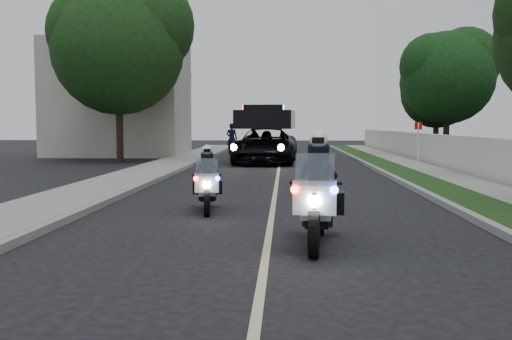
% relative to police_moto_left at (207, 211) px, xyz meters
% --- Properties ---
extents(ground, '(120.00, 120.00, 0.00)m').
position_rel_police_moto_left_xyz_m(ground, '(1.47, -3.08, 0.00)').
color(ground, black).
rests_on(ground, ground).
extents(curb_right, '(0.20, 60.00, 0.15)m').
position_rel_police_moto_left_xyz_m(curb_right, '(5.57, 6.92, 0.07)').
color(curb_right, gray).
rests_on(curb_right, ground).
extents(grass_verge, '(1.20, 60.00, 0.16)m').
position_rel_police_moto_left_xyz_m(grass_verge, '(6.27, 6.92, 0.08)').
color(grass_verge, '#193814').
rests_on(grass_verge, ground).
extents(sidewalk_right, '(1.40, 60.00, 0.16)m').
position_rel_police_moto_left_xyz_m(sidewalk_right, '(7.57, 6.92, 0.08)').
color(sidewalk_right, gray).
rests_on(sidewalk_right, ground).
extents(property_wall, '(0.22, 60.00, 1.50)m').
position_rel_police_moto_left_xyz_m(property_wall, '(8.57, 6.92, 0.75)').
color(property_wall, beige).
rests_on(property_wall, ground).
extents(curb_left, '(0.20, 60.00, 0.15)m').
position_rel_police_moto_left_xyz_m(curb_left, '(-2.63, 6.92, 0.07)').
color(curb_left, gray).
rests_on(curb_left, ground).
extents(sidewalk_left, '(2.00, 60.00, 0.16)m').
position_rel_police_moto_left_xyz_m(sidewalk_left, '(-3.73, 6.92, 0.08)').
color(sidewalk_left, gray).
rests_on(sidewalk_left, ground).
extents(building_far, '(8.00, 6.00, 7.00)m').
position_rel_police_moto_left_xyz_m(building_far, '(-8.53, 22.92, 3.50)').
color(building_far, '#A8A396').
rests_on(building_far, ground).
extents(lane_marking, '(0.12, 50.00, 0.01)m').
position_rel_police_moto_left_xyz_m(lane_marking, '(1.47, 6.92, 0.00)').
color(lane_marking, '#BFB78C').
rests_on(lane_marking, ground).
extents(police_moto_left, '(0.83, 1.83, 1.50)m').
position_rel_police_moto_left_xyz_m(police_moto_left, '(0.00, 0.00, 0.00)').
color(police_moto_left, silver).
rests_on(police_moto_left, ground).
extents(police_moto_right, '(0.99, 2.27, 1.87)m').
position_rel_police_moto_left_xyz_m(police_moto_right, '(2.28, -3.57, 0.00)').
color(police_moto_right, silver).
rests_on(police_moto_right, ground).
extents(police_suv, '(3.29, 6.50, 3.08)m').
position_rel_police_moto_left_xyz_m(police_suv, '(0.77, 16.11, 0.00)').
color(police_suv, black).
rests_on(police_suv, ground).
extents(bicycle, '(0.73, 1.71, 0.87)m').
position_rel_police_moto_left_xyz_m(bicycle, '(-1.36, 20.84, 0.00)').
color(bicycle, black).
rests_on(bicycle, ground).
extents(cyclist, '(0.69, 0.50, 1.80)m').
position_rel_police_moto_left_xyz_m(cyclist, '(-1.36, 20.84, 0.00)').
color(cyclist, black).
rests_on(cyclist, ground).
extents(sign_post, '(0.34, 0.34, 2.11)m').
position_rel_police_moto_left_xyz_m(sign_post, '(7.47, 12.54, 0.00)').
color(sign_post, red).
rests_on(sign_post, ground).
extents(tree_right_d, '(7.20, 7.20, 9.08)m').
position_rel_police_moto_left_xyz_m(tree_right_d, '(11.27, 22.23, 0.00)').
color(tree_right_d, '#164015').
rests_on(tree_right_d, ground).
extents(tree_right_e, '(5.67, 5.67, 7.81)m').
position_rel_police_moto_left_xyz_m(tree_right_e, '(11.61, 25.99, 0.00)').
color(tree_right_e, black).
rests_on(tree_right_e, ground).
extents(tree_left_near, '(6.77, 6.77, 11.21)m').
position_rel_police_moto_left_xyz_m(tree_left_near, '(-6.75, 16.67, 0.00)').
color(tree_left_near, '#194015').
rests_on(tree_left_near, ground).
extents(tree_left_far, '(5.87, 5.87, 8.52)m').
position_rel_police_moto_left_xyz_m(tree_left_far, '(-7.69, 27.18, 0.00)').
color(tree_left_far, '#193611').
rests_on(tree_left_far, ground).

